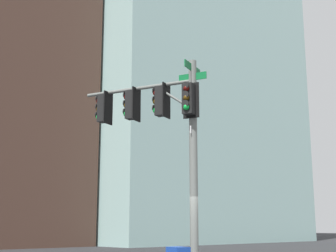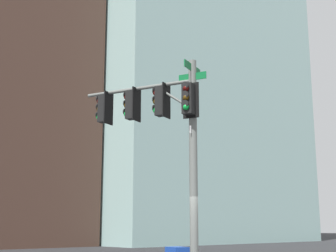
# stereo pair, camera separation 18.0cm
# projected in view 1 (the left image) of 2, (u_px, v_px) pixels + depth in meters

# --- Properties ---
(signal_pole_assembly) EXTENTS (2.14, 4.36, 6.94)m
(signal_pole_assembly) POSITION_uv_depth(u_px,v_px,m) (163.00, 124.00, 16.01)
(signal_pole_assembly) COLOR slate
(signal_pole_assembly) RESTS_ON ground_plane
(building_brick_midblock) EXTENTS (22.69, 17.63, 49.04)m
(building_brick_midblock) POSITION_uv_depth(u_px,v_px,m) (26.00, 25.00, 56.18)
(building_brick_midblock) COLOR #4C3328
(building_brick_midblock) RESTS_ON ground_plane
(building_brick_farside) EXTENTS (20.76, 17.63, 44.65)m
(building_brick_farside) POSITION_uv_depth(u_px,v_px,m) (53.00, 88.00, 74.14)
(building_brick_farside) COLOR brown
(building_brick_farside) RESTS_ON ground_plane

